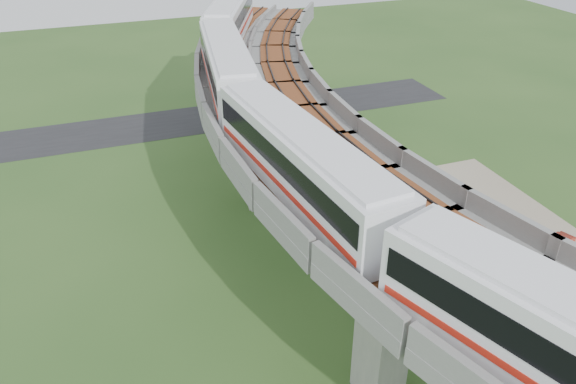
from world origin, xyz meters
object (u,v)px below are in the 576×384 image
Objects in this scene: metro_train at (294,105)px; car_dark at (417,175)px; car_red at (557,245)px; car_white at (499,305)px.

metro_train is 13.79× the size of car_dark.
metro_train is at bearing -124.39° from car_red.
car_dark is (-4.01, 12.79, 0.09)m from car_red.
car_white is 17.21m from car_dark.
car_red is at bearing -13.79° from metro_train.
car_dark is (14.90, 8.14, -11.62)m from metro_train.
car_white is 0.79× the size of car_dark.
car_red is at bearing -153.28° from car_dark.
car_white is at bearing -38.65° from metro_train.
metro_train is 18.13× the size of car_red.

